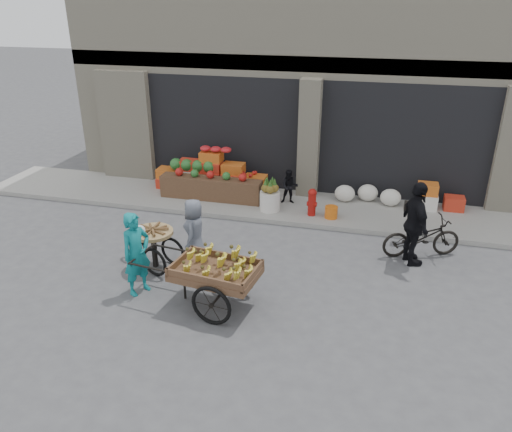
% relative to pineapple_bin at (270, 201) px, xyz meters
% --- Properties ---
extents(ground, '(80.00, 80.00, 0.00)m').
position_rel_pineapple_bin_xyz_m(ground, '(0.75, -3.60, -0.37)').
color(ground, '#424244').
rests_on(ground, ground).
extents(sidewalk, '(18.00, 2.20, 0.12)m').
position_rel_pineapple_bin_xyz_m(sidewalk, '(0.75, 0.50, -0.31)').
color(sidewalk, gray).
rests_on(sidewalk, ground).
extents(building, '(14.00, 6.45, 7.00)m').
position_rel_pineapple_bin_xyz_m(building, '(0.75, 4.43, 3.00)').
color(building, beige).
rests_on(building, ground).
extents(fruit_display, '(3.10, 1.12, 1.24)m').
position_rel_pineapple_bin_xyz_m(fruit_display, '(-1.73, 0.78, 0.30)').
color(fruit_display, red).
rests_on(fruit_display, sidewalk).
extents(pineapple_bin, '(0.52, 0.52, 0.50)m').
position_rel_pineapple_bin_xyz_m(pineapple_bin, '(0.00, 0.00, 0.00)').
color(pineapple_bin, silver).
rests_on(pineapple_bin, sidewalk).
extents(fire_hydrant, '(0.22, 0.22, 0.71)m').
position_rel_pineapple_bin_xyz_m(fire_hydrant, '(1.10, -0.05, 0.13)').
color(fire_hydrant, '#A5140F').
rests_on(fire_hydrant, sidewalk).
extents(orange_bucket, '(0.32, 0.32, 0.30)m').
position_rel_pineapple_bin_xyz_m(orange_bucket, '(1.60, -0.10, -0.10)').
color(orange_bucket, orange).
rests_on(orange_bucket, sidewalk).
extents(right_bay_goods, '(3.35, 0.60, 0.70)m').
position_rel_pineapple_bin_xyz_m(right_bay_goods, '(3.36, 1.10, 0.04)').
color(right_bay_goods, silver).
rests_on(right_bay_goods, sidewalk).
extents(seated_person, '(0.51, 0.43, 0.93)m').
position_rel_pineapple_bin_xyz_m(seated_person, '(0.40, 0.60, 0.21)').
color(seated_person, black).
rests_on(seated_person, sidewalk).
extents(banana_cart, '(2.66, 1.36, 1.07)m').
position_rel_pineapple_bin_xyz_m(banana_cart, '(-0.06, -4.31, 0.41)').
color(banana_cart, brown).
rests_on(banana_cart, ground).
extents(vendor_woman, '(0.62, 0.71, 1.65)m').
position_rel_pineapple_bin_xyz_m(vendor_woman, '(-1.59, -4.22, 0.45)').
color(vendor_woman, '#10787D').
rests_on(vendor_woman, ground).
extents(tricycle_cart, '(1.46, 1.05, 0.95)m').
position_rel_pineapple_bin_xyz_m(tricycle_cart, '(-1.73, -3.26, 0.20)').
color(tricycle_cart, '#9E7F51').
rests_on(tricycle_cart, ground).
extents(vendor_grey, '(0.52, 0.74, 1.43)m').
position_rel_pineapple_bin_xyz_m(vendor_grey, '(-0.97, -2.84, 0.34)').
color(vendor_grey, slate).
rests_on(vendor_grey, ground).
extents(bicycle, '(1.82, 1.16, 0.90)m').
position_rel_pineapple_bin_xyz_m(bicycle, '(3.69, -1.37, 0.08)').
color(bicycle, black).
rests_on(bicycle, ground).
extents(cyclist, '(0.79, 1.16, 1.83)m').
position_rel_pineapple_bin_xyz_m(cyclist, '(3.49, -1.77, 0.55)').
color(cyclist, black).
rests_on(cyclist, ground).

